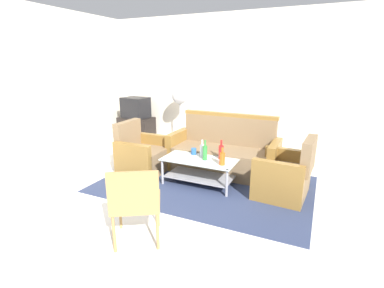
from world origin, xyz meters
TOP-DOWN VIEW (x-y plane):
  - ground_plane at (0.00, 0.00)m, footprint 14.00×14.00m
  - wall_back at (0.00, 3.06)m, footprint 6.52×0.12m
  - rug at (0.06, 0.71)m, footprint 3.11×2.04m
  - couch at (0.14, 1.33)m, footprint 1.80×0.75m
  - armchair_left at (-1.09, 0.74)m, footprint 0.70×0.76m
  - armchair_right at (1.20, 0.83)m, footprint 0.75×0.81m
  - coffee_table at (-0.01, 0.71)m, footprint 1.10×0.60m
  - bottle_clear at (-0.02, 0.80)m, footprint 0.07×0.07m
  - bottle_green at (0.07, 0.68)m, footprint 0.07×0.07m
  - bottle_red at (0.27, 0.82)m, footprint 0.07×0.07m
  - bottle_orange at (0.37, 0.58)m, footprint 0.08×0.08m
  - cup at (-0.18, 0.84)m, footprint 0.08×0.08m
  - tv_stand at (-2.50, 2.55)m, footprint 0.80×0.50m
  - television at (-2.50, 2.55)m, footprint 0.65×0.52m
  - pedestal_fan at (-1.33, 2.60)m, footprint 0.36×0.36m
  - wicker_chair at (-0.00, -0.94)m, footprint 0.66×0.66m

SIDE VIEW (x-z plane):
  - ground_plane at x=0.00m, z-range 0.00..0.00m
  - rug at x=0.06m, z-range 0.00..0.01m
  - tv_stand at x=-2.50m, z-range 0.00..0.52m
  - coffee_table at x=-0.01m, z-range 0.07..0.47m
  - armchair_left at x=-1.09m, z-range -0.14..0.71m
  - armchair_right at x=1.20m, z-range -0.14..0.71m
  - couch at x=0.14m, z-range -0.16..0.80m
  - cup at x=-0.18m, z-range 0.41..0.51m
  - wicker_chair at x=0.00m, z-range 0.07..0.91m
  - bottle_orange at x=0.37m, z-range 0.38..0.63m
  - bottle_clear at x=-0.02m, z-range 0.38..0.65m
  - bottle_red at x=0.27m, z-range 0.37..0.67m
  - bottle_green at x=0.07m, z-range 0.37..0.68m
  - television at x=-2.50m, z-range 0.52..1.00m
  - pedestal_fan at x=-1.33m, z-range 0.38..1.65m
  - wall_back at x=0.00m, z-range 0.00..2.80m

